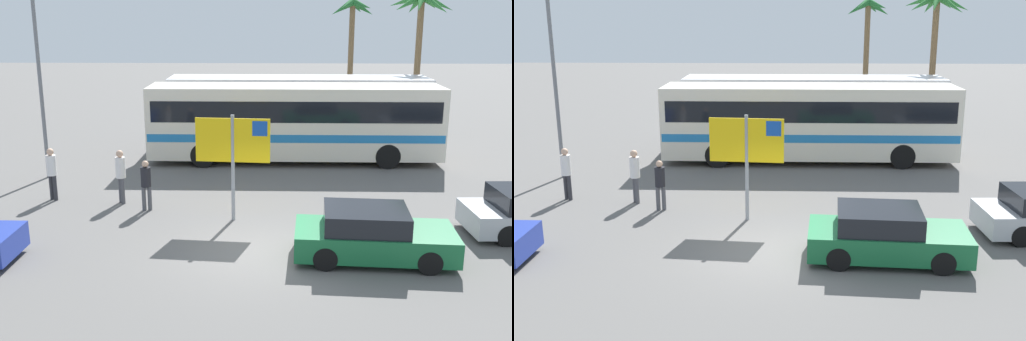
# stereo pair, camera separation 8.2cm
# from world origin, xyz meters

# --- Properties ---
(ground) EXTENTS (120.00, 120.00, 0.00)m
(ground) POSITION_xyz_m (0.00, 0.00, 0.00)
(ground) COLOR #605E5B
(bus_front_coach) EXTENTS (11.96, 2.53, 3.17)m
(bus_front_coach) POSITION_xyz_m (1.14, 9.82, 1.78)
(bus_front_coach) COLOR silver
(bus_front_coach) RESTS_ON ground
(bus_rear_coach) EXTENTS (11.96, 2.53, 3.17)m
(bus_rear_coach) POSITION_xyz_m (1.43, 13.19, 1.78)
(bus_rear_coach) COLOR white
(bus_rear_coach) RESTS_ON ground
(ferry_sign) EXTENTS (2.20, 0.24, 3.20)m
(ferry_sign) POSITION_xyz_m (-0.89, 2.44, 2.33)
(ferry_sign) COLOR gray
(ferry_sign) RESTS_ON ground
(car_green) EXTENTS (4.11, 2.14, 1.32)m
(car_green) POSITION_xyz_m (2.74, -0.38, 0.64)
(car_green) COLOR #196638
(car_green) RESTS_ON ground
(pedestrian_by_bus) EXTENTS (0.32, 0.32, 1.78)m
(pedestrian_by_bus) POSITION_xyz_m (-4.70, 3.97, 1.05)
(pedestrian_by_bus) COLOR #4C4C51
(pedestrian_by_bus) RESTS_ON ground
(pedestrian_near_sign) EXTENTS (0.32, 0.32, 1.76)m
(pedestrian_near_sign) POSITION_xyz_m (-7.06, 4.24, 1.04)
(pedestrian_near_sign) COLOR #2D2D33
(pedestrian_near_sign) RESTS_ON ground
(pedestrian_crossing_lot) EXTENTS (0.32, 0.32, 1.62)m
(pedestrian_crossing_lot) POSITION_xyz_m (-3.73, 3.25, 0.95)
(pedestrian_crossing_lot) COLOR #4C4C51
(pedestrian_crossing_lot) RESTS_ON ground
(lamp_post_right_side) EXTENTS (0.56, 0.20, 7.28)m
(lamp_post_right_side) POSITION_xyz_m (-8.28, 7.06, 3.97)
(lamp_post_right_side) COLOR slate
(lamp_post_right_side) RESTS_ON ground
(palm_tree_seaside) EXTENTS (3.27, 3.29, 7.10)m
(palm_tree_seaside) POSITION_xyz_m (7.68, 16.61, 5.81)
(palm_tree_seaside) COLOR brown
(palm_tree_seaside) RESTS_ON ground
(palm_tree_inland) EXTENTS (2.68, 2.57, 6.87)m
(palm_tree_inland) POSITION_xyz_m (4.83, 21.12, 5.47)
(palm_tree_inland) COLOR brown
(palm_tree_inland) RESTS_ON ground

